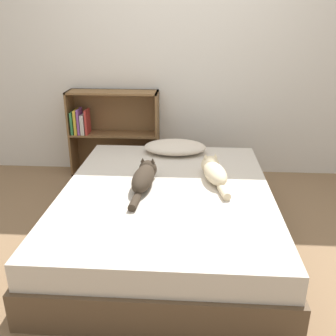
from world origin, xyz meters
The scene contains 7 objects.
ground_plane centered at (0.00, 0.00, 0.00)m, with size 8.00×8.00×0.00m, color #846647.
wall_back centered at (0.00, 1.42, 1.25)m, with size 8.00×0.06×2.50m.
bed centered at (0.00, 0.00, 0.20)m, with size 1.54×1.97×0.41m.
pillow centered at (0.02, 0.77, 0.47)m, with size 0.56×0.37×0.11m.
cat_light centered at (0.35, 0.18, 0.48)m, with size 0.23×0.56×0.16m.
cat_dark centered at (-0.17, 0.04, 0.48)m, with size 0.18×0.63×0.16m.
bookshelf centered at (-0.67, 1.29, 0.46)m, with size 0.92×0.26×0.88m.
Camera 1 is at (0.17, -2.45, 1.55)m, focal length 40.00 mm.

